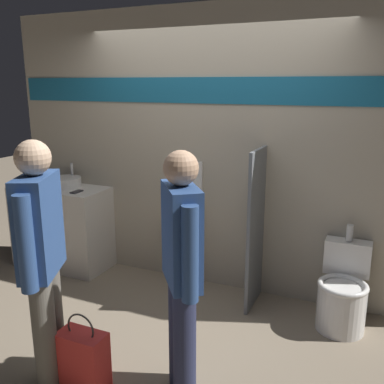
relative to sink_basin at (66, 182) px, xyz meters
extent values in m
plane|color=gray|center=(1.59, -0.37, -0.95)|extent=(16.00, 16.00, 0.00)
cube|color=#B2A893|center=(1.59, 0.23, 0.40)|extent=(4.43, 0.06, 2.70)
cube|color=#19668E|center=(1.59, 0.19, 0.98)|extent=(4.34, 0.01, 0.24)
cube|color=silver|center=(-0.05, -0.05, -0.50)|extent=(1.05, 0.50, 0.90)
cylinder|color=white|center=(0.00, 0.00, 0.00)|extent=(0.34, 0.34, 0.10)
cylinder|color=silver|center=(0.00, 0.12, 0.12)|extent=(0.03, 0.03, 0.14)
cube|color=black|center=(0.27, -0.15, -0.05)|extent=(0.07, 0.14, 0.01)
cube|color=slate|center=(2.14, -0.04, -0.23)|extent=(0.03, 0.48, 1.45)
cylinder|color=silver|center=(1.36, 0.05, -0.63)|extent=(0.04, 0.04, 0.64)
ellipsoid|color=white|center=(1.36, 0.05, -0.08)|extent=(0.36, 0.29, 0.50)
cube|color=white|center=(1.36, 0.19, -0.01)|extent=(0.34, 0.02, 0.62)
cylinder|color=silver|center=(1.36, 0.15, 0.25)|extent=(0.06, 0.06, 0.16)
cylinder|color=white|center=(2.92, -0.17, -0.76)|extent=(0.39, 0.39, 0.38)
torus|color=white|center=(2.92, -0.17, -0.56)|extent=(0.40, 0.40, 0.04)
cube|color=white|center=(2.92, 0.11, -0.42)|extent=(0.38, 0.16, 0.30)
cylinder|color=silver|center=(2.92, 0.09, -0.19)|extent=(0.06, 0.06, 0.14)
cylinder|color=#282D4C|center=(2.08, -1.42, -0.56)|extent=(0.15, 0.15, 0.78)
cylinder|color=#282D4C|center=(1.99, -1.30, -0.56)|extent=(0.15, 0.15, 0.78)
cube|color=#2D4C84|center=(2.03, -1.36, 0.14)|extent=(0.39, 0.43, 0.62)
cylinder|color=#2D4C84|center=(2.17, -1.55, 0.11)|extent=(0.10, 0.10, 0.57)
cylinder|color=#2D4C84|center=(1.89, -1.17, 0.11)|extent=(0.10, 0.10, 0.57)
sphere|color=tan|center=(2.03, -1.36, 0.56)|extent=(0.21, 0.21, 0.21)
cylinder|color=#666056|center=(1.21, -1.72, -0.55)|extent=(0.15, 0.15, 0.81)
cylinder|color=#666056|center=(1.15, -1.57, -0.55)|extent=(0.15, 0.15, 0.81)
cube|color=#2D4C84|center=(1.18, -1.64, 0.18)|extent=(0.34, 0.46, 0.64)
cylinder|color=#2D4C84|center=(1.28, -1.86, 0.14)|extent=(0.10, 0.10, 0.59)
cylinder|color=#2D4C84|center=(1.08, -1.42, 0.14)|extent=(0.10, 0.10, 0.59)
sphere|color=beige|center=(1.18, -1.64, 0.61)|extent=(0.22, 0.22, 0.22)
cube|color=red|center=(1.43, -1.62, -0.75)|extent=(0.33, 0.18, 0.41)
torus|color=#4C4742|center=(1.43, -1.62, -0.50)|extent=(0.21, 0.01, 0.21)
camera|label=1|loc=(3.08, -3.58, 1.04)|focal=40.00mm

